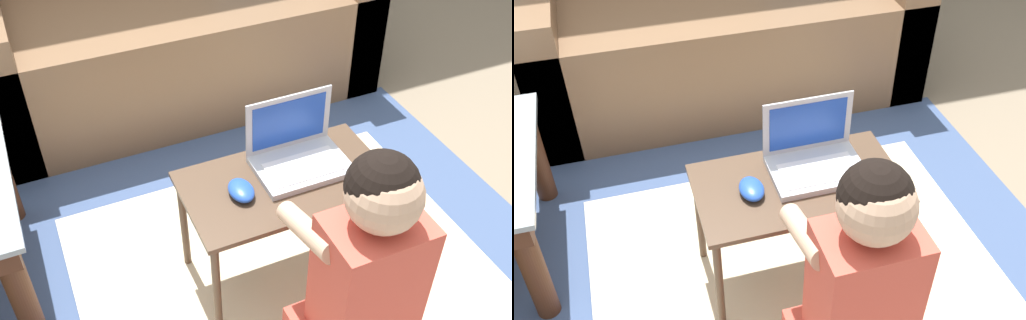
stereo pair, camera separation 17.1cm
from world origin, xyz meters
TOP-DOWN VIEW (x-y plane):
  - ground_plane at (0.00, 0.00)m, footprint 16.00×16.00m
  - area_rug at (0.14, -0.24)m, footprint 1.81×2.00m
  - couch at (0.18, 1.24)m, footprint 1.66×0.90m
  - laptop_desk at (0.14, -0.04)m, footprint 0.60×0.34m
  - laptop at (0.21, 0.01)m, footprint 0.27×0.19m
  - computer_mouse at (0.00, -0.05)m, footprint 0.07×0.10m
  - person_seated at (0.17, -0.44)m, footprint 0.32×0.38m

SIDE VIEW (x-z plane):
  - ground_plane at x=0.00m, z-range 0.00..0.00m
  - area_rug at x=0.14m, z-range 0.00..0.01m
  - couch at x=0.18m, z-range -0.14..0.77m
  - laptop_desk at x=0.14m, z-range 0.15..0.54m
  - person_seated at x=0.17m, z-range -0.04..0.73m
  - computer_mouse at x=0.00m, z-range 0.39..0.43m
  - laptop at x=0.21m, z-range 0.33..0.53m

